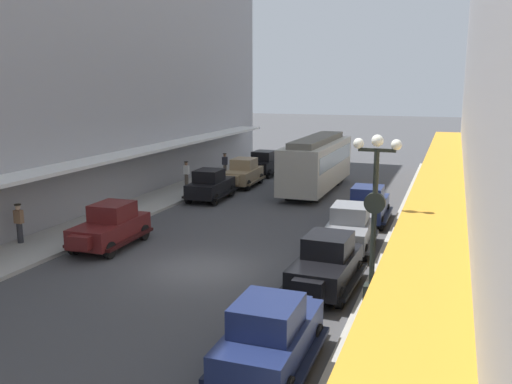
{
  "coord_description": "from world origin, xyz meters",
  "views": [
    {
      "loc": [
        8.5,
        -17.54,
        6.8
      ],
      "look_at": [
        0.0,
        6.0,
        1.8
      ],
      "focal_mm": 38.45,
      "sensor_mm": 36.0,
      "label": 1
    }
  ],
  "objects_px": {
    "pedestrian_0": "(225,165)",
    "parked_car_3": "(110,225)",
    "parked_car_0": "(349,227)",
    "parked_car_1": "(210,184)",
    "parked_car_2": "(270,333)",
    "fire_hydrant": "(132,210)",
    "parked_car_6": "(326,262)",
    "lamp_post_with_clock": "(374,212)",
    "parked_car_4": "(265,163)",
    "parked_car_7": "(368,204)",
    "pedestrian_4": "(425,274)",
    "pedestrian_1": "(186,174)",
    "pedestrian_3": "(19,223)",
    "pedestrian_5": "(401,243)",
    "streetcar": "(317,161)",
    "parked_car_5": "(243,172)"
  },
  "relations": [
    {
      "from": "pedestrian_0",
      "to": "pedestrian_1",
      "type": "xyz_separation_m",
      "value": [
        -0.71,
        -4.68,
        0.0
      ]
    },
    {
      "from": "parked_car_0",
      "to": "parked_car_6",
      "type": "distance_m",
      "value": 4.78
    },
    {
      "from": "pedestrian_0",
      "to": "fire_hydrant",
      "type": "bearing_deg",
      "value": -87.66
    },
    {
      "from": "lamp_post_with_clock",
      "to": "pedestrian_1",
      "type": "height_order",
      "value": "lamp_post_with_clock"
    },
    {
      "from": "parked_car_1",
      "to": "streetcar",
      "type": "xyz_separation_m",
      "value": [
        5.2,
        4.84,
        0.96
      ]
    },
    {
      "from": "parked_car_2",
      "to": "fire_hydrant",
      "type": "xyz_separation_m",
      "value": [
        -11.05,
        11.42,
        -0.38
      ]
    },
    {
      "from": "parked_car_0",
      "to": "pedestrian_3",
      "type": "height_order",
      "value": "parked_car_0"
    },
    {
      "from": "fire_hydrant",
      "to": "pedestrian_0",
      "type": "bearing_deg",
      "value": 92.34
    },
    {
      "from": "parked_car_5",
      "to": "pedestrian_3",
      "type": "bearing_deg",
      "value": -103.69
    },
    {
      "from": "pedestrian_1",
      "to": "pedestrian_5",
      "type": "distance_m",
      "value": 18.41
    },
    {
      "from": "lamp_post_with_clock",
      "to": "pedestrian_1",
      "type": "bearing_deg",
      "value": 133.08
    },
    {
      "from": "parked_car_5",
      "to": "fire_hydrant",
      "type": "xyz_separation_m",
      "value": [
        -1.78,
        -10.69,
        -0.38
      ]
    },
    {
      "from": "pedestrian_4",
      "to": "streetcar",
      "type": "bearing_deg",
      "value": 114.16
    },
    {
      "from": "lamp_post_with_clock",
      "to": "parked_car_6",
      "type": "bearing_deg",
      "value": 153.4
    },
    {
      "from": "fire_hydrant",
      "to": "pedestrian_0",
      "type": "height_order",
      "value": "pedestrian_0"
    },
    {
      "from": "parked_car_0",
      "to": "fire_hydrant",
      "type": "height_order",
      "value": "parked_car_0"
    },
    {
      "from": "pedestrian_0",
      "to": "parked_car_3",
      "type": "bearing_deg",
      "value": -83.08
    },
    {
      "from": "pedestrian_0",
      "to": "parked_car_0",
      "type": "bearing_deg",
      "value": -50.54
    },
    {
      "from": "pedestrian_1",
      "to": "lamp_post_with_clock",
      "type": "bearing_deg",
      "value": -46.92
    },
    {
      "from": "pedestrian_4",
      "to": "pedestrian_5",
      "type": "relative_size",
      "value": 1.0
    },
    {
      "from": "parked_car_3",
      "to": "pedestrian_3",
      "type": "relative_size",
      "value": 2.58
    },
    {
      "from": "parked_car_0",
      "to": "parked_car_1",
      "type": "bearing_deg",
      "value": 143.78
    },
    {
      "from": "lamp_post_with_clock",
      "to": "pedestrian_0",
      "type": "xyz_separation_m",
      "value": [
        -13.28,
        19.64,
        -1.97
      ]
    },
    {
      "from": "parked_car_0",
      "to": "pedestrian_1",
      "type": "bearing_deg",
      "value": 142.62
    },
    {
      "from": "parked_car_6",
      "to": "lamp_post_with_clock",
      "type": "distance_m",
      "value": 2.72
    },
    {
      "from": "parked_car_0",
      "to": "parked_car_6",
      "type": "height_order",
      "value": "same"
    },
    {
      "from": "pedestrian_4",
      "to": "parked_car_4",
      "type": "bearing_deg",
      "value": 120.43
    },
    {
      "from": "parked_car_7",
      "to": "lamp_post_with_clock",
      "type": "xyz_separation_m",
      "value": [
        1.66,
        -10.34,
        2.04
      ]
    },
    {
      "from": "parked_car_1",
      "to": "pedestrian_4",
      "type": "height_order",
      "value": "parked_car_1"
    },
    {
      "from": "fire_hydrant",
      "to": "pedestrian_3",
      "type": "height_order",
      "value": "pedestrian_3"
    },
    {
      "from": "parked_car_5",
      "to": "pedestrian_3",
      "type": "xyz_separation_m",
      "value": [
        -3.9,
        -16.01,
        0.07
      ]
    },
    {
      "from": "pedestrian_3",
      "to": "pedestrian_4",
      "type": "height_order",
      "value": "same"
    },
    {
      "from": "parked_car_6",
      "to": "pedestrian_0",
      "type": "height_order",
      "value": "parked_car_6"
    },
    {
      "from": "streetcar",
      "to": "lamp_post_with_clock",
      "type": "relative_size",
      "value": 1.86
    },
    {
      "from": "parked_car_7",
      "to": "lamp_post_with_clock",
      "type": "relative_size",
      "value": 0.83
    },
    {
      "from": "parked_car_0",
      "to": "pedestrian_5",
      "type": "bearing_deg",
      "value": -40.43
    },
    {
      "from": "parked_car_5",
      "to": "fire_hydrant",
      "type": "distance_m",
      "value": 10.84
    },
    {
      "from": "parked_car_1",
      "to": "parked_car_0",
      "type": "bearing_deg",
      "value": -36.22
    },
    {
      "from": "parked_car_6",
      "to": "pedestrian_0",
      "type": "xyz_separation_m",
      "value": [
        -11.67,
        18.83,
        0.07
      ]
    },
    {
      "from": "parked_car_6",
      "to": "pedestrian_4",
      "type": "bearing_deg",
      "value": -4.17
    },
    {
      "from": "lamp_post_with_clock",
      "to": "parked_car_7",
      "type": "bearing_deg",
      "value": 99.14
    },
    {
      "from": "parked_car_2",
      "to": "parked_car_7",
      "type": "height_order",
      "value": "same"
    },
    {
      "from": "parked_car_2",
      "to": "parked_car_5",
      "type": "bearing_deg",
      "value": 112.74
    },
    {
      "from": "pedestrian_0",
      "to": "pedestrian_1",
      "type": "relative_size",
      "value": 1.0
    },
    {
      "from": "parked_car_4",
      "to": "parked_car_3",
      "type": "bearing_deg",
      "value": -90.54
    },
    {
      "from": "parked_car_3",
      "to": "pedestrian_3",
      "type": "distance_m",
      "value": 3.87
    },
    {
      "from": "fire_hydrant",
      "to": "parked_car_3",
      "type": "bearing_deg",
      "value": -69.31
    },
    {
      "from": "parked_car_0",
      "to": "parked_car_1",
      "type": "height_order",
      "value": "same"
    },
    {
      "from": "parked_car_3",
      "to": "parked_car_7",
      "type": "bearing_deg",
      "value": 39.43
    },
    {
      "from": "parked_car_4",
      "to": "parked_car_7",
      "type": "xyz_separation_m",
      "value": [
        9.35,
        -11.64,
        0.0
      ]
    }
  ]
}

